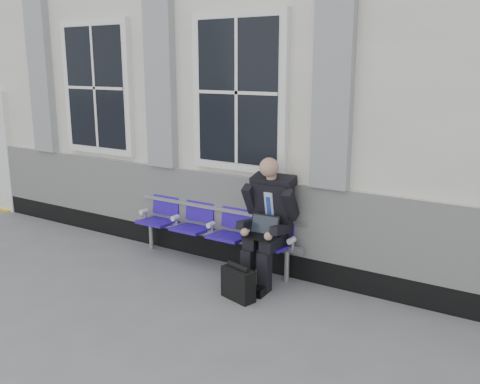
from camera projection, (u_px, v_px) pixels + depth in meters
The scene contains 5 objects.
ground at pixel (144, 297), 6.10m from camera, with size 70.00×70.00×0.00m, color slate.
station_building at pixel (289, 88), 8.43m from camera, with size 14.40×4.40×4.49m.
bench at pixel (214, 223), 7.02m from camera, with size 2.60×0.47×0.91m.
businessman at pixel (269, 217), 6.37m from camera, with size 0.65×0.87×1.53m.
briefcase at pixel (238, 283), 6.00m from camera, with size 0.44×0.27×0.42m.
Camera 1 is at (3.99, -4.15, 2.58)m, focal length 40.00 mm.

